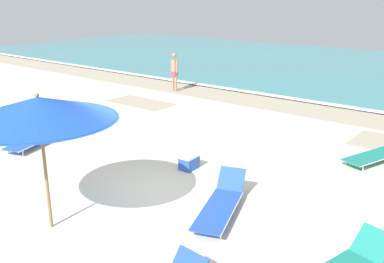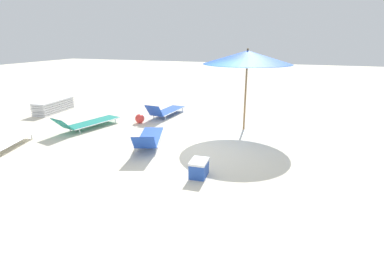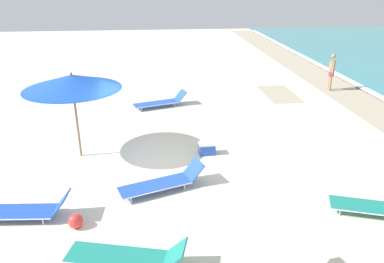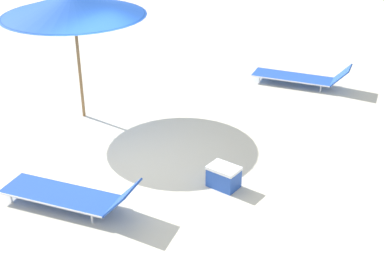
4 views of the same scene
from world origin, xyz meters
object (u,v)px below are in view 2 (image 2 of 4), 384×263
beach_umbrella (247,58)px  sun_lounger_beside_umbrella (166,111)px  sun_lounger_near_water_right (88,122)px  sun_lounger_under_umbrella (1,143)px  lounger_stack (54,106)px  sun_lounger_mid_beach_pair_a (149,138)px  cooler_box (199,168)px  beach_ball (140,119)px

beach_umbrella → sun_lounger_beside_umbrella: size_ratio=1.26×
sun_lounger_near_water_right → sun_lounger_under_umbrella: bearing=85.5°
lounger_stack → sun_lounger_mid_beach_pair_a: size_ratio=0.84×
beach_umbrella → lounger_stack: size_ratio=1.45×
sun_lounger_near_water_right → cooler_box: sun_lounger_near_water_right is taller
beach_umbrella → sun_lounger_under_umbrella: (5.78, 4.16, -2.11)m
sun_lounger_near_water_right → cooler_box: 5.13m
beach_ball → sun_lounger_near_water_right: bearing=42.5°
beach_umbrella → sun_lounger_mid_beach_pair_a: size_ratio=1.22×
sun_lounger_under_umbrella → sun_lounger_beside_umbrella: sun_lounger_beside_umbrella is taller
sun_lounger_under_umbrella → sun_lounger_beside_umbrella: size_ratio=1.05×
beach_umbrella → beach_ball: beach_umbrella is taller
beach_umbrella → sun_lounger_mid_beach_pair_a: 3.93m
beach_ball → beach_umbrella: bearing=-172.4°
sun_lounger_beside_umbrella → sun_lounger_mid_beach_pair_a: size_ratio=0.97×
sun_lounger_under_umbrella → beach_ball: size_ratio=7.08×
sun_lounger_under_umbrella → cooler_box: 5.50m
sun_lounger_beside_umbrella → sun_lounger_mid_beach_pair_a: 3.31m
lounger_stack → sun_lounger_near_water_right: (-2.87, 1.53, -0.04)m
beach_umbrella → beach_ball: 4.25m
sun_lounger_beside_umbrella → cooler_box: 5.42m
beach_umbrella → cooler_box: (0.29, 3.87, -2.14)m
sun_lounger_mid_beach_pair_a → beach_ball: bearing=-74.1°
beach_umbrella → sun_lounger_near_water_right: size_ratio=1.17×
sun_lounger_under_umbrella → beach_ball: bearing=-136.4°
lounger_stack → sun_lounger_under_umbrella: (-2.02, 4.01, -0.03)m
sun_lounger_under_umbrella → sun_lounger_near_water_right: (-0.85, -2.48, -0.00)m
beach_ball → cooler_box: (-3.34, 3.38, 0.02)m
sun_lounger_under_umbrella → sun_lounger_mid_beach_pair_a: sun_lounger_under_umbrella is taller
sun_lounger_mid_beach_pair_a → cooler_box: bearing=124.6°
cooler_box → sun_lounger_beside_umbrella: bearing=-151.3°
cooler_box → beach_umbrella: bearing=172.5°
lounger_stack → sun_lounger_under_umbrella: sun_lounger_under_umbrella is taller
sun_lounger_beside_umbrella → lounger_stack: bearing=15.3°
cooler_box → lounger_stack: bearing=-119.6°
sun_lounger_under_umbrella → beach_umbrella: bearing=-160.4°
sun_lounger_beside_umbrella → cooler_box: bearing=126.6°
lounger_stack → sun_lounger_under_umbrella: 4.49m
sun_lounger_beside_umbrella → sun_lounger_near_water_right: size_ratio=0.93×
sun_lounger_under_umbrella → sun_lounger_near_water_right: bearing=-125.0°
lounger_stack → beach_ball: (-4.17, 0.34, -0.08)m
sun_lounger_near_water_right → sun_lounger_mid_beach_pair_a: sun_lounger_mid_beach_pair_a is taller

